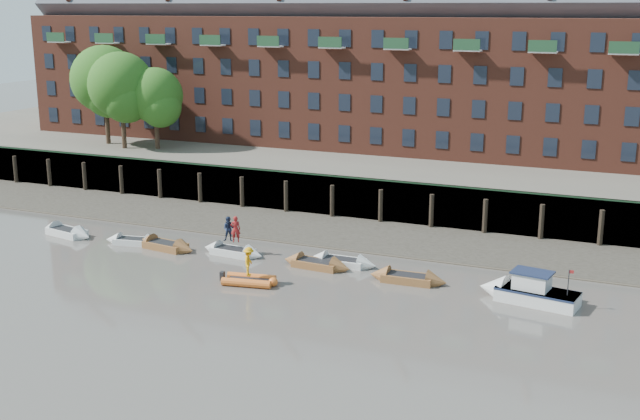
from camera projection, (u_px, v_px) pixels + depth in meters
The scene contains 19 objects.
ground at pixel (213, 317), 42.87m from camera, with size 220.00×220.00×0.00m, color #5A554F.
foreshore at pixel (338, 232), 58.92m from camera, with size 110.00×8.00×0.50m, color #3D382F.
mud_band at pixel (320, 244), 55.89m from camera, with size 110.00×1.60×0.10m, color #4C4336.
river_wall at pixel (359, 198), 62.43m from camera, with size 110.00×1.23×3.30m.
bank_terrace at pixel (410, 167), 74.57m from camera, with size 110.00×28.00×3.20m, color #5E594D.
apartment_terrace at pixel (416, 44), 72.68m from camera, with size 80.60×15.56×20.98m.
tree_cluster at pixel (121, 85), 74.75m from camera, with size 11.76×7.74×9.40m.
rowboat_0 at pixel (67, 232), 58.02m from camera, with size 5.03×2.34×1.41m.
rowboat_1 at pixel (133, 241), 55.90m from camera, with size 4.28×1.90×1.20m.
rowboat_2 at pixel (165, 246), 54.75m from camera, with size 4.93×2.05×1.39m.
rowboat_3 at pixel (233, 251), 53.48m from camera, with size 4.64×1.66×1.32m.
rowboat_4 at pixel (317, 264), 50.87m from camera, with size 4.77×1.69×1.36m.
rowboat_5 at pixel (342, 262), 51.27m from camera, with size 4.62×1.44×1.33m.
rowboat_6 at pixel (408, 278), 48.17m from camera, with size 4.81×1.57×1.38m.
rib_tender at pixel (251, 280), 47.81m from camera, with size 3.38×2.04×0.57m.
motor_launch at pixel (521, 291), 45.11m from camera, with size 5.82×2.68×2.31m.
person_rower_a at pixel (236, 229), 53.11m from camera, with size 0.65×0.43×1.79m, color maroon.
person_rower_b at pixel (229, 229), 53.32m from camera, with size 0.82×0.64×1.69m, color #19233F.
person_rib_crew at pixel (249, 262), 47.55m from camera, with size 1.14×0.65×1.76m, color orange.
Camera 1 is at (20.99, -34.67, 16.13)m, focal length 45.00 mm.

